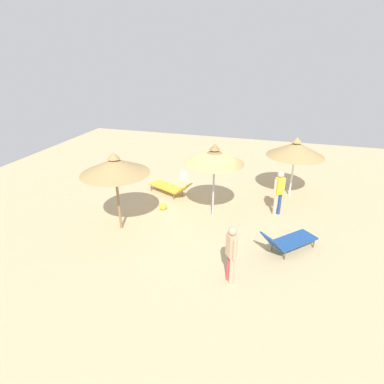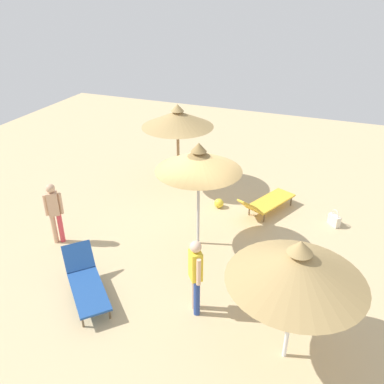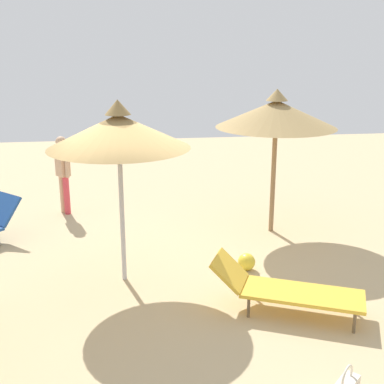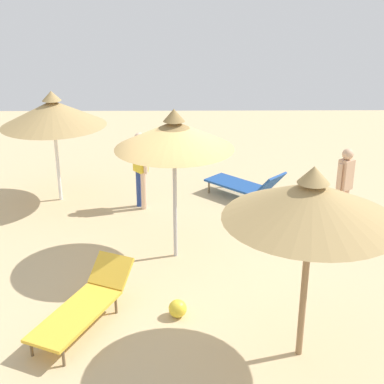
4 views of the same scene
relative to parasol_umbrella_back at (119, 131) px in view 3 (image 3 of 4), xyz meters
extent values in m
cube|color=tan|center=(0.21, -0.28, -2.43)|extent=(24.00, 24.00, 0.10)
cylinder|color=#B2B2B7|center=(0.00, 0.00, -1.14)|extent=(0.07, 0.07, 2.47)
cone|color=#997A47|center=(0.00, 0.00, 0.00)|extent=(2.12, 2.12, 0.50)
cone|color=#997A47|center=(0.00, 0.00, 0.35)|extent=(0.38, 0.38, 0.22)
cylinder|color=olive|center=(1.79, -2.92, -1.15)|extent=(0.09, 0.09, 2.45)
cone|color=tan|center=(1.79, -2.92, -0.04)|extent=(2.28, 2.28, 0.51)
cone|color=tan|center=(1.79, -2.92, 0.32)|extent=(0.41, 0.41, 0.22)
cube|color=#1E478C|center=(2.09, 2.27, -1.79)|extent=(0.78, 0.78, 0.51)
cube|color=gold|center=(-1.44, -2.42, -2.06)|extent=(1.26, 1.77, 0.05)
cylinder|color=brown|center=(-1.47, -3.16, -2.23)|extent=(0.04, 0.04, 0.29)
cylinder|color=brown|center=(-1.97, -2.94, -2.23)|extent=(0.04, 0.04, 0.29)
cylinder|color=brown|center=(-0.91, -1.90, -2.23)|extent=(0.04, 0.04, 0.29)
cylinder|color=brown|center=(-1.40, -1.68, -2.23)|extent=(0.04, 0.04, 0.29)
cube|color=gold|center=(-1.01, -1.48, -1.85)|extent=(0.77, 0.67, 0.41)
cylinder|color=#D83F4C|center=(3.40, 1.22, -1.95)|extent=(0.13, 0.13, 0.85)
cylinder|color=tan|center=(3.54, 1.32, -1.95)|extent=(0.13, 0.13, 0.85)
cube|color=tan|center=(3.47, 1.27, -1.21)|extent=(0.35, 0.33, 0.64)
sphere|color=tan|center=(3.47, 1.27, -0.78)|extent=(0.23, 0.23, 0.23)
cylinder|color=tan|center=(3.32, 1.16, -1.23)|extent=(0.09, 0.09, 0.59)
cylinder|color=tan|center=(3.62, 1.38, -1.23)|extent=(0.09, 0.09, 0.59)
torus|color=beige|center=(-3.29, -2.23, -2.01)|extent=(0.20, 0.21, 0.26)
sphere|color=yellow|center=(0.07, -2.00, -2.23)|extent=(0.29, 0.29, 0.29)
camera|label=1|loc=(10.15, 2.17, 3.36)|focal=28.82mm
camera|label=2|loc=(-3.06, 8.30, 3.86)|focal=37.84mm
camera|label=3|loc=(-7.40, -0.09, 1.24)|focal=47.20mm
camera|label=4|loc=(0.22, -9.36, 2.66)|focal=51.93mm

